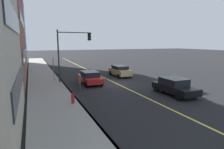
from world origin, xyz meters
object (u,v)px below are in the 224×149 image
pedestrian_with_backpack (80,81)px  fire_hydrant (73,99)px  street_sign_post (53,67)px  car_black (175,86)px  car_red (90,77)px  car_tan (120,71)px  traffic_light_mast (71,47)px

pedestrian_with_backpack → fire_hydrant: size_ratio=1.81×
pedestrian_with_backpack → street_sign_post: street_sign_post is taller
car_black → street_sign_post: (10.14, 9.47, 0.99)m
car_black → car_red: 9.50m
car_red → car_tan: car_tan is taller
car_tan → pedestrian_with_backpack: size_ratio=2.54×
traffic_light_mast → fire_hydrant: traffic_light_mast is taller
car_red → street_sign_post: (2.58, 3.72, 1.01)m
car_tan → street_sign_post: street_sign_post is taller
car_black → street_sign_post: street_sign_post is taller
traffic_light_mast → street_sign_post: size_ratio=2.04×
pedestrian_with_backpack → traffic_light_mast: (4.42, -0.13, 3.20)m
car_black → fire_hydrant: 9.20m
car_red → traffic_light_mast: traffic_light_mast is taller
car_black → car_tan: (10.55, 0.46, 0.01)m
car_red → car_tan: (2.99, -5.30, 0.03)m
street_sign_post → fire_hydrant: size_ratio=3.20×
fire_hydrant → pedestrian_with_backpack: bearing=-21.1°
fire_hydrant → car_black: bearing=-94.0°
pedestrian_with_backpack → street_sign_post: 5.89m
traffic_light_mast → car_tan: bearing=-77.7°
traffic_light_mast → car_red: bearing=-129.6°
pedestrian_with_backpack → car_tan: bearing=-50.4°
traffic_light_mast → car_black: bearing=-140.2°
car_red → pedestrian_with_backpack: pedestrian_with_backpack is taller
fire_hydrant → street_sign_post: bearing=1.8°
car_black → traffic_light_mast: traffic_light_mast is taller
pedestrian_with_backpack → traffic_light_mast: 5.46m
car_red → traffic_light_mast: size_ratio=0.73×
street_sign_post → fire_hydrant: street_sign_post is taller
car_black → car_red: bearing=37.3°
traffic_light_mast → fire_hydrant: bearing=168.9°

